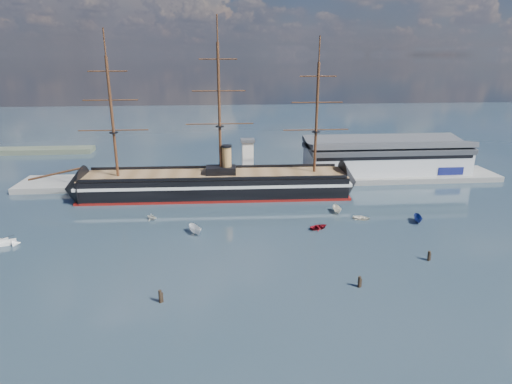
{
  "coord_description": "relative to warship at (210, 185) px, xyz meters",
  "views": [
    {
      "loc": [
        -7.21,
        -79.73,
        45.98
      ],
      "look_at": [
        2.76,
        35.0,
        9.0
      ],
      "focal_mm": 30.0,
      "sensor_mm": 36.0,
      "label": 1
    }
  ],
  "objects": [
    {
      "name": "warship",
      "position": [
        0.0,
        0.0,
        0.0
      ],
      "size": [
        113.07,
        18.44,
        53.94
      ],
      "rotation": [
        0.0,
        0.0,
        -0.02
      ],
      "color": "black",
      "rests_on": "ground"
    },
    {
      "name": "piling_near_right",
      "position": [
        31.61,
        -63.39,
        -4.04
      ],
      "size": [
        0.64,
        0.64,
        3.15
      ],
      "primitive_type": "cylinder",
      "color": "black",
      "rests_on": "ground"
    },
    {
      "name": "motorboat_e",
      "position": [
        44.44,
        -25.95,
        -4.04
      ],
      "size": [
        2.35,
        3.36,
        1.45
      ],
      "primitive_type": "imported",
      "rotation": [
        0.0,
        0.0,
        1.17
      ],
      "color": "silver",
      "rests_on": "ground"
    },
    {
      "name": "ground",
      "position": [
        10.68,
        -20.0,
        -4.04
      ],
      "size": [
        600.0,
        600.0,
        0.0
      ],
      "primitive_type": "plane",
      "color": "#213542",
      "rests_on": "ground"
    },
    {
      "name": "motorboat_b",
      "position": [
        30.43,
        -31.8,
        -4.04
      ],
      "size": [
        2.57,
        3.58,
        1.55
      ],
      "primitive_type": "imported",
      "rotation": [
        0.0,
        0.0,
        1.99
      ],
      "color": "maroon",
      "rests_on": "ground"
    },
    {
      "name": "quay_tower",
      "position": [
        13.68,
        13.0,
        5.72
      ],
      "size": [
        5.0,
        5.0,
        15.0
      ],
      "color": "silver",
      "rests_on": "ground"
    },
    {
      "name": "motorboat_a",
      "position": [
        -3.59,
        -32.44,
        -4.04
      ],
      "size": [
        7.49,
        5.47,
        2.83
      ],
      "primitive_type": "imported",
      "rotation": [
        0.0,
        0.0,
        0.46
      ],
      "color": "white",
      "rests_on": "ground"
    },
    {
      "name": "piling_near_left",
      "position": [
        -8.77,
        -65.67,
        -4.04
      ],
      "size": [
        0.64,
        0.64,
        3.35
      ],
      "primitive_type": "cylinder",
      "color": "black",
      "rests_on": "ground"
    },
    {
      "name": "piling_far_right",
      "position": [
        51.66,
        -53.02,
        -4.04
      ],
      "size": [
        0.64,
        0.64,
        3.07
      ],
      "primitive_type": "cylinder",
      "color": "black",
      "rests_on": "ground"
    },
    {
      "name": "warehouse",
      "position": [
        68.68,
        20.0,
        3.95
      ],
      "size": [
        63.0,
        21.0,
        11.6
      ],
      "color": "#B7BABC",
      "rests_on": "ground"
    },
    {
      "name": "motorboat_c",
      "position": [
        38.83,
        -19.82,
        -4.04
      ],
      "size": [
        6.31,
        2.45,
        2.5
      ],
      "primitive_type": "imported",
      "rotation": [
        0.0,
        0.0,
        0.02
      ],
      "color": "white",
      "rests_on": "ground"
    },
    {
      "name": "quay",
      "position": [
        20.68,
        16.0,
        -4.04
      ],
      "size": [
        180.0,
        18.0,
        2.0
      ],
      "primitive_type": "cube",
      "color": "slate",
      "rests_on": "ground"
    },
    {
      "name": "motorboat_d",
      "position": [
        -16.84,
        -20.92,
        -4.04
      ],
      "size": [
        5.29,
        5.98,
        2.06
      ],
      "primitive_type": "imported",
      "rotation": [
        0.0,
        0.0,
        0.94
      ],
      "color": "white",
      "rests_on": "ground"
    },
    {
      "name": "motorboat_f",
      "position": [
        59.91,
        -29.59,
        -4.04
      ],
      "size": [
        6.71,
        3.8,
        2.54
      ],
      "primitive_type": "imported",
      "rotation": [
        0.0,
        0.0,
        -0.25
      ],
      "color": "navy",
      "rests_on": "ground"
    },
    {
      "name": "sailboat",
      "position": [
        -52.49,
        -35.68,
        -3.31
      ],
      "size": [
        7.42,
        4.53,
        11.43
      ],
      "rotation": [
        0.0,
        0.0,
        0.37
      ],
      "color": "silver",
      "rests_on": "ground"
    }
  ]
}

